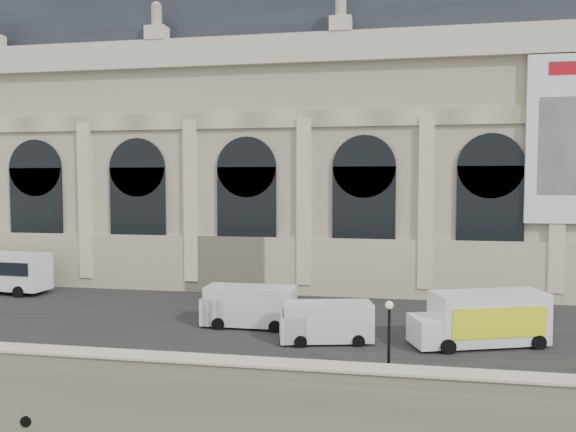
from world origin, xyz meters
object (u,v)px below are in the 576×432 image
object	(u,v)px
van_b	(245,306)
lamp_right	(389,341)
van_c	(322,322)
box_truck	(481,319)

from	to	relation	value
van_b	lamp_right	world-z (taller)	lamp_right
van_c	box_truck	xyz separation A→B (m)	(9.37, 0.99, 0.36)
van_b	box_truck	size ratio (longest dim) A/B	0.74
van_b	lamp_right	size ratio (longest dim) A/B	1.57
van_c	lamp_right	xyz separation A→B (m)	(3.97, -5.78, 0.70)
van_c	lamp_right	world-z (taller)	lamp_right
van_c	box_truck	world-z (taller)	box_truck
van_b	van_c	world-z (taller)	van_b
van_b	lamp_right	bearing A→B (deg)	-42.16
van_b	van_c	bearing A→B (deg)	-26.92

